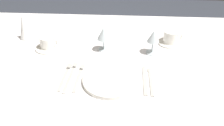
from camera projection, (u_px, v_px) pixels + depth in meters
The scene contains 14 objects.
dining_table at pixel (109, 69), 1.30m from camera, with size 1.80×1.11×0.74m.
dinner_plate at pixel (110, 80), 1.08m from camera, with size 0.26×0.26×0.02m, color white.
fork_outer at pixel (79, 76), 1.11m from camera, with size 0.02×0.21×0.00m.
fork_inner at pixel (71, 76), 1.11m from camera, with size 0.03×0.23×0.00m.
fork_salad at pixel (65, 76), 1.11m from camera, with size 0.03×0.21×0.00m.
dinner_knife at pixel (145, 81), 1.08m from camera, with size 0.02×0.21×0.00m.
spoon_soup at pixel (151, 78), 1.10m from camera, with size 0.03×0.21×0.01m.
saucer_left at pixel (48, 48), 1.32m from camera, with size 0.14×0.14×0.01m, color white.
coffee_cup_left at pixel (47, 42), 1.29m from camera, with size 0.10×0.08×0.06m.
saucer_right at pixel (170, 43), 1.36m from camera, with size 0.13×0.13×0.01m, color white.
coffee_cup_right at pixel (171, 37), 1.34m from camera, with size 0.11×0.08×0.07m.
wine_glass_centre at pixel (103, 35), 1.25m from camera, with size 0.07×0.07×0.14m.
wine_glass_left at pixel (153, 38), 1.23m from camera, with size 0.07×0.07×0.14m.
napkin_folded at pixel (24, 27), 1.37m from camera, with size 0.07×0.07×0.15m, color white.
Camera 1 is at (0.08, -1.04, 1.43)m, focal length 37.64 mm.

